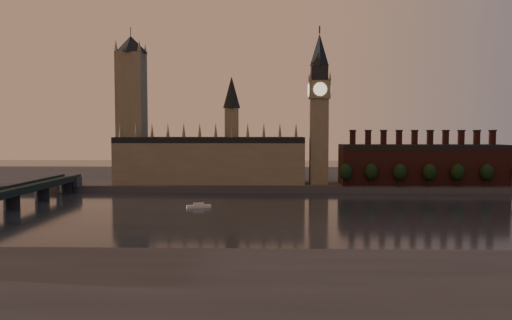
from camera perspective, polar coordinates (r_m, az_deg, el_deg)
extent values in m
plane|color=black|center=(236.17, 7.27, -6.49)|extent=(900.00, 900.00, 0.00)
cube|color=#45454A|center=(324.66, 5.73, -3.44)|extent=(900.00, 4.00, 4.00)
cube|color=#45454A|center=(414.00, 4.85, -1.97)|extent=(900.00, 180.00, 4.00)
cube|color=gray|center=(349.85, -5.23, -0.32)|extent=(130.00, 30.00, 28.00)
cube|color=black|center=(349.20, -5.25, 2.31)|extent=(130.00, 30.00, 4.00)
cube|color=gray|center=(347.68, -2.79, 3.96)|extent=(9.00, 9.00, 24.00)
cone|color=black|center=(348.69, -2.80, 7.74)|extent=(12.00, 12.00, 22.00)
cone|color=gray|center=(347.63, -15.25, 3.35)|extent=(2.60, 2.60, 10.00)
cone|color=gray|center=(344.66, -13.54, 3.38)|extent=(2.60, 2.60, 10.00)
cone|color=gray|center=(342.00, -11.80, 3.40)|extent=(2.60, 2.60, 10.00)
cone|color=gray|center=(339.67, -10.04, 3.42)|extent=(2.60, 2.60, 10.00)
cone|color=gray|center=(337.65, -8.26, 3.44)|extent=(2.60, 2.60, 10.00)
cone|color=gray|center=(335.97, -6.45, 3.45)|extent=(2.60, 2.60, 10.00)
cone|color=gray|center=(334.62, -4.63, 3.46)|extent=(2.60, 2.60, 10.00)
cone|color=gray|center=(333.62, -2.79, 3.47)|extent=(2.60, 2.60, 10.00)
cone|color=gray|center=(332.95, -0.95, 3.47)|extent=(2.60, 2.60, 10.00)
cone|color=gray|center=(332.63, 0.90, 3.47)|extent=(2.60, 2.60, 10.00)
cone|color=gray|center=(332.66, 2.75, 3.47)|extent=(2.60, 2.60, 10.00)
cone|color=gray|center=(333.03, 4.60, 3.46)|extent=(2.60, 2.60, 10.00)
cube|color=gray|center=(360.05, -14.01, 4.64)|extent=(18.00, 18.00, 90.00)
cone|color=black|center=(364.89, -14.12, 12.67)|extent=(24.00, 24.00, 12.00)
cylinder|color=#232326|center=(365.92, -14.14, 13.60)|extent=(0.50, 0.50, 12.00)
cone|color=gray|center=(359.22, -15.73, 12.47)|extent=(3.00, 3.00, 8.00)
cone|color=gray|center=(354.87, -13.21, 12.62)|extent=(3.00, 3.00, 8.00)
cone|color=gray|center=(374.34, -14.98, 12.11)|extent=(3.00, 3.00, 8.00)
cone|color=gray|center=(370.17, -12.56, 12.24)|extent=(3.00, 3.00, 8.00)
cube|color=gray|center=(343.26, 7.19, 2.11)|extent=(12.00, 12.00, 58.00)
cube|color=gray|center=(344.31, 7.23, 7.94)|extent=(14.00, 14.00, 12.00)
cube|color=#232326|center=(345.38, 7.24, 9.76)|extent=(11.00, 11.00, 10.00)
cone|color=black|center=(347.54, 7.26, 12.38)|extent=(13.00, 13.00, 22.00)
cylinder|color=#232326|center=(349.92, 7.28, 14.57)|extent=(1.00, 1.00, 5.00)
cylinder|color=beige|center=(337.17, 7.35, 8.04)|extent=(9.00, 0.50, 9.00)
cylinder|color=beige|center=(351.46, 7.12, 7.85)|extent=(9.00, 0.50, 9.00)
cylinder|color=beige|center=(343.70, 6.02, 7.96)|extent=(0.50, 9.00, 9.00)
cylinder|color=beige|center=(345.07, 8.43, 7.92)|extent=(0.50, 9.00, 9.00)
cone|color=gray|center=(338.15, 6.24, 9.57)|extent=(2.00, 2.00, 6.00)
cone|color=gray|center=(339.42, 8.46, 9.53)|extent=(2.00, 2.00, 6.00)
cone|color=gray|center=(351.04, 6.07, 9.34)|extent=(2.00, 2.00, 6.00)
cone|color=gray|center=(352.26, 8.20, 9.30)|extent=(2.00, 2.00, 6.00)
cube|color=#4B1F1C|center=(357.58, 18.41, -0.71)|extent=(110.00, 25.00, 24.00)
cube|color=black|center=(356.92, 18.44, 1.45)|extent=(110.00, 25.00, 3.00)
cube|color=#4B1F1C|center=(346.18, 10.99, 2.50)|extent=(3.50, 3.50, 9.00)
cube|color=#232326|center=(346.15, 11.00, 3.33)|extent=(4.20, 4.20, 1.00)
cube|color=#4B1F1C|center=(348.02, 12.69, 2.48)|extent=(3.50, 3.50, 9.00)
cube|color=#232326|center=(347.99, 12.70, 3.31)|extent=(4.20, 4.20, 1.00)
cube|color=#4B1F1C|center=(350.16, 14.36, 2.46)|extent=(3.50, 3.50, 9.00)
cube|color=#232326|center=(350.13, 14.38, 3.28)|extent=(4.20, 4.20, 1.00)
cube|color=#4B1F1C|center=(352.60, 16.02, 2.44)|extent=(3.50, 3.50, 9.00)
cube|color=#232326|center=(352.57, 16.04, 3.26)|extent=(4.20, 4.20, 1.00)
cube|color=#4B1F1C|center=(355.32, 17.66, 2.42)|extent=(3.50, 3.50, 9.00)
cube|color=#232326|center=(355.29, 17.67, 3.23)|extent=(4.20, 4.20, 1.00)
cube|color=#4B1F1C|center=(358.34, 19.26, 2.40)|extent=(3.50, 3.50, 9.00)
cube|color=#232326|center=(358.31, 19.28, 3.20)|extent=(4.20, 4.20, 1.00)
cube|color=#4B1F1C|center=(361.62, 20.84, 2.37)|extent=(3.50, 3.50, 9.00)
cube|color=#232326|center=(361.60, 20.86, 3.17)|extent=(4.20, 4.20, 1.00)
cube|color=#4B1F1C|center=(365.18, 22.39, 2.35)|extent=(3.50, 3.50, 9.00)
cube|color=#232326|center=(365.15, 22.41, 3.13)|extent=(4.20, 4.20, 1.00)
cube|color=#4B1F1C|center=(369.00, 23.91, 2.32)|extent=(3.50, 3.50, 9.00)
cube|color=#232326|center=(368.97, 23.93, 3.10)|extent=(4.20, 4.20, 1.00)
cube|color=#4B1F1C|center=(373.08, 25.40, 2.29)|extent=(3.50, 3.50, 9.00)
cube|color=#232326|center=(373.05, 25.41, 3.06)|extent=(4.20, 4.20, 1.00)
cylinder|color=black|center=(330.77, 10.18, -2.48)|extent=(0.80, 0.80, 6.00)
ellipsoid|color=black|center=(330.19, 10.19, -1.35)|extent=(8.60, 8.60, 10.75)
cylinder|color=black|center=(335.09, 13.04, -2.43)|extent=(0.80, 0.80, 6.00)
ellipsoid|color=black|center=(334.51, 13.06, -1.33)|extent=(8.60, 8.60, 10.75)
cylinder|color=black|center=(337.85, 16.11, -2.43)|extent=(0.80, 0.80, 6.00)
ellipsoid|color=black|center=(337.28, 16.13, -1.33)|extent=(8.60, 8.60, 10.75)
cylinder|color=black|center=(342.70, 19.21, -2.41)|extent=(0.80, 0.80, 6.00)
ellipsoid|color=black|center=(342.13, 19.23, -1.32)|extent=(8.60, 8.60, 10.75)
cylinder|color=black|center=(348.56, 22.02, -2.37)|extent=(0.80, 0.80, 6.00)
ellipsoid|color=black|center=(348.00, 22.04, -1.31)|extent=(8.60, 8.60, 10.75)
cylinder|color=black|center=(357.31, 24.84, -2.30)|extent=(0.80, 0.80, 6.00)
ellipsoid|color=black|center=(356.77, 24.87, -1.26)|extent=(8.60, 8.60, 10.75)
cube|color=#45454A|center=(349.25, -20.57, -2.33)|extent=(14.00, 8.00, 6.00)
cylinder|color=#232326|center=(283.84, -26.15, -4.36)|extent=(8.00, 8.00, 7.75)
cylinder|color=#232326|center=(314.05, -23.25, -3.58)|extent=(8.00, 8.00, 7.75)
cylinder|color=#232326|center=(344.96, -20.87, -2.93)|extent=(8.00, 8.00, 7.75)
cube|color=silver|center=(263.64, -6.56, -5.29)|extent=(13.19, 6.91, 1.45)
cube|color=silver|center=(263.46, -6.56, -5.02)|extent=(5.97, 4.08, 1.09)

